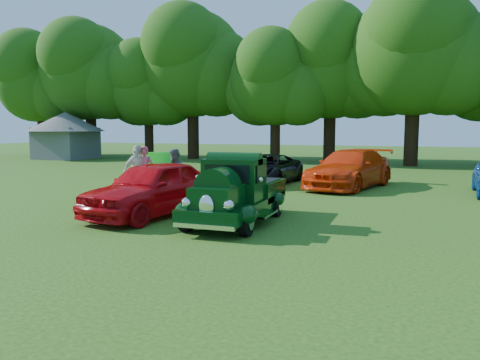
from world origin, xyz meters
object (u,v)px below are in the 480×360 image
(red_convertible, at_px, (153,188))
(spectator_grey, at_px, (174,174))
(spectator_pink, at_px, (144,172))
(spectator_white, at_px, (137,172))
(back_car_lime, at_px, (159,168))
(back_car_black, at_px, (266,169))
(back_car_orange, at_px, (350,169))
(gazebo, at_px, (66,130))
(hero_pickup, at_px, (237,195))

(red_convertible, distance_m, spectator_grey, 3.33)
(spectator_pink, height_order, spectator_white, spectator_white)
(red_convertible, distance_m, back_car_lime, 8.47)
(spectator_pink, bearing_deg, back_car_black, 55.82)
(back_car_lime, bearing_deg, spectator_white, -104.51)
(spectator_pink, bearing_deg, back_car_orange, 33.15)
(red_convertible, xyz_separation_m, gazebo, (-20.02, 20.25, 1.60))
(spectator_grey, bearing_deg, spectator_white, -107.20)
(hero_pickup, distance_m, red_convertible, 2.65)
(hero_pickup, bearing_deg, gazebo, 138.06)
(red_convertible, height_order, back_car_orange, back_car_orange)
(hero_pickup, xyz_separation_m, red_convertible, (-2.65, 0.12, 0.05))
(spectator_white, bearing_deg, back_car_lime, 42.23)
(spectator_pink, height_order, spectator_grey, spectator_pink)
(gazebo, bearing_deg, hero_pickup, -41.94)
(back_car_lime, bearing_deg, gazebo, 105.84)
(red_convertible, xyz_separation_m, back_car_black, (0.91, 8.60, -0.13))
(red_convertible, distance_m, spectator_white, 3.44)
(hero_pickup, distance_m, spectator_pink, 5.52)
(red_convertible, distance_m, spectator_pink, 3.48)
(back_car_black, height_order, back_car_orange, back_car_orange)
(back_car_black, relative_size, back_car_orange, 0.87)
(spectator_white, bearing_deg, spectator_grey, -45.13)
(red_convertible, height_order, spectator_pink, spectator_pink)
(back_car_black, xyz_separation_m, spectator_white, (-3.09, -5.94, 0.30))
(spectator_grey, distance_m, spectator_white, 1.34)
(back_car_black, relative_size, gazebo, 0.76)
(back_car_orange, bearing_deg, gazebo, 170.70)
(back_car_orange, xyz_separation_m, spectator_grey, (-5.60, -5.32, 0.09))
(back_car_orange, relative_size, spectator_grey, 3.10)
(back_car_orange, height_order, gazebo, gazebo)
(back_car_lime, xyz_separation_m, back_car_orange, (8.66, 1.06, 0.11))
(red_convertible, xyz_separation_m, back_car_orange, (4.64, 8.51, 0.01))
(spectator_pink, bearing_deg, hero_pickup, -39.92)
(back_car_lime, distance_m, spectator_grey, 5.25)
(hero_pickup, relative_size, spectator_white, 2.27)
(red_convertible, bearing_deg, spectator_pink, 135.10)
(back_car_lime, distance_m, spectator_pink, 5.04)
(spectator_grey, relative_size, spectator_white, 0.92)
(hero_pickup, height_order, back_car_black, hero_pickup)
(spectator_pink, bearing_deg, back_car_lime, 106.41)
(spectator_white, bearing_deg, red_convertible, -119.33)
(red_convertible, height_order, spectator_white, spectator_white)
(hero_pickup, distance_m, spectator_white, 5.58)
(red_convertible, bearing_deg, spectator_grey, 116.84)
(back_car_orange, relative_size, spectator_white, 2.86)
(back_car_black, bearing_deg, back_car_lime, -162.78)
(back_car_black, bearing_deg, spectator_grey, -104.90)
(gazebo, bearing_deg, back_car_lime, -38.66)
(back_car_lime, relative_size, back_car_orange, 0.76)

